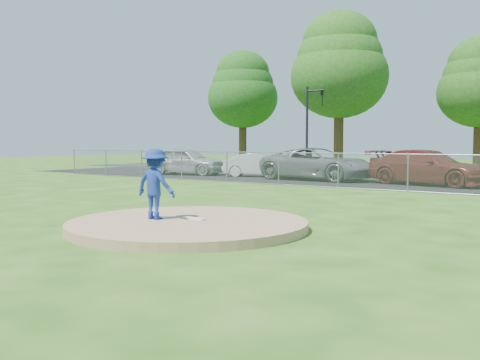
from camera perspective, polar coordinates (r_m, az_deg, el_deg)
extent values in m
plane|color=#265212|center=(20.70, 13.05, -1.51)|extent=(120.00, 120.00, 0.00)
cylinder|color=#A47D59|center=(12.16, -5.54, -4.77)|extent=(5.40, 5.40, 0.20)
cube|color=white|center=(12.29, -4.92, -4.11)|extent=(0.60, 0.15, 0.04)
cube|color=gray|center=(22.50, 15.05, 0.81)|extent=(40.00, 0.06, 1.50)
cube|color=black|center=(26.80, 18.43, -0.37)|extent=(50.00, 8.00, 0.01)
cube|color=black|center=(34.02, 22.20, 0.42)|extent=(60.00, 7.00, 0.01)
cylinder|color=#3A2515|center=(51.60, 0.29, 4.17)|extent=(0.74, 0.74, 4.20)
ellipsoid|color=#174813|center=(51.77, 0.29, 8.73)|extent=(6.72, 6.72, 5.71)
ellipsoid|color=#174813|center=(51.88, 0.29, 10.02)|extent=(5.91, 5.91, 5.03)
ellipsoid|color=#174813|center=(52.02, 0.29, 11.31)|extent=(5.11, 5.11, 4.34)
cylinder|color=#3C2A16|center=(44.28, 10.47, 4.58)|extent=(0.78, 0.78, 4.90)
ellipsoid|color=#1E4E15|center=(44.59, 10.55, 10.76)|extent=(7.84, 7.84, 6.66)
ellipsoid|color=#1E4E15|center=(44.78, 10.57, 12.51)|extent=(6.90, 6.90, 5.86)
ellipsoid|color=#1E4E15|center=(45.00, 10.59, 14.23)|extent=(5.96, 5.96, 5.06)
cylinder|color=#3C2416|center=(43.94, 24.07, 3.62)|extent=(0.72, 0.72, 3.85)
ellipsoid|color=#1D4913|center=(44.10, 24.21, 8.53)|extent=(6.16, 6.16, 5.24)
ellipsoid|color=#1D4913|center=(44.20, 24.25, 9.92)|extent=(5.42, 5.42, 4.61)
cylinder|color=black|center=(35.35, 7.15, 5.35)|extent=(0.16, 0.16, 5.60)
cylinder|color=black|center=(35.22, 8.06, 9.42)|extent=(1.20, 0.12, 0.12)
imported|color=black|center=(34.96, 8.75, 8.63)|extent=(0.16, 0.20, 1.00)
imported|color=navy|center=(12.37, -9.00, -0.42)|extent=(1.07, 0.65, 1.62)
cone|color=#E8580C|center=(28.43, 3.33, 0.87)|extent=(0.40, 0.40, 0.78)
imported|color=#ABABAF|center=(32.68, -5.80, 2.04)|extent=(5.21, 3.05, 1.67)
imported|color=silver|center=(30.58, 2.00, 1.60)|extent=(4.25, 2.84, 1.32)
imported|color=slate|center=(28.10, 8.28, 1.71)|extent=(6.16, 3.09, 1.67)
imported|color=maroon|center=(25.98, 19.41, 1.28)|extent=(5.89, 3.22, 1.62)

